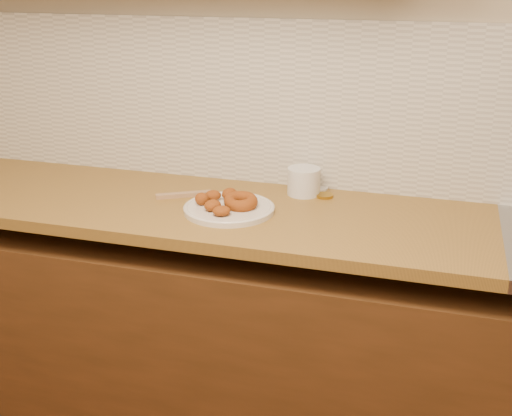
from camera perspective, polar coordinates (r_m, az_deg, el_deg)
name	(u,v)px	position (r m, az deg, el deg)	size (l,w,h in m)	color
wall_back	(360,65)	(2.28, 9.27, 12.43)	(4.00, 0.02, 2.70)	#BFB08E
base_cabinet	(333,354)	(2.33, 6.83, -12.74)	(3.60, 0.60, 0.77)	#522D14
butcher_block	(156,205)	(2.29, -8.85, 0.31)	(2.30, 0.62, 0.04)	olive
backsplash	(358,109)	(2.30, 9.02, 8.69)	(3.60, 0.02, 0.60)	beige
donut_plate	(229,209)	(2.14, -2.41, -0.09)	(0.30, 0.30, 0.02)	beige
ring_donut	(241,201)	(2.13, -1.38, 0.60)	(0.11, 0.11, 0.04)	brown
fried_dough_chunks	(217,201)	(2.14, -3.51, 0.66)	(0.16, 0.22, 0.04)	brown
plastic_tub	(304,181)	(2.30, 4.27, 2.39)	(0.12, 0.12, 0.10)	silver
tub_lid	(310,187)	(2.38, 4.86, 1.91)	(0.13, 0.13, 0.01)	silver
brass_jar_lid	(325,196)	(2.29, 6.13, 1.10)	(0.06, 0.06, 0.01)	#A57C20
wooden_utensil	(184,195)	(2.29, -6.44, 1.18)	(0.20, 0.02, 0.02)	#9C7652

